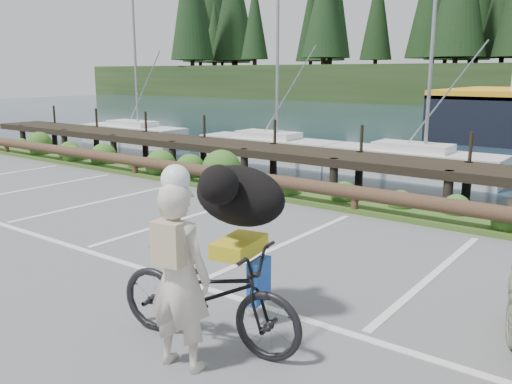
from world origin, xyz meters
The scene contains 6 objects.
ground centered at (0.00, 0.00, 0.00)m, with size 72.00×72.00×0.00m, color #59595B.
vegetation_strip centered at (0.00, 5.30, 0.05)m, with size 34.00×1.60×0.10m, color #3D5B21.
log_rail centered at (0.00, 4.60, 0.00)m, with size 32.00×0.30×0.60m, color #443021, non-canonical shape.
bicycle centered at (1.31, -1.54, 0.59)m, with size 0.79×2.25×1.18m, color black.
cyclist centered at (1.40, -2.06, 0.97)m, with size 0.71×0.46×1.94m, color beige.
dog centered at (1.18, -0.83, 1.54)m, with size 1.24×0.61×0.72m, color black.
Camera 1 is at (5.04, -5.64, 2.95)m, focal length 38.00 mm.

